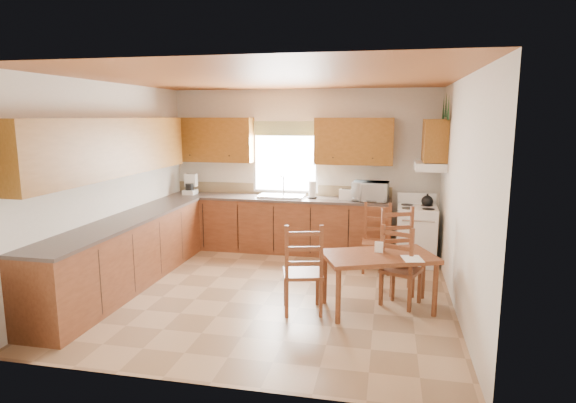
% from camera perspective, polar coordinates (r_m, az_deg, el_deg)
% --- Properties ---
extents(floor, '(4.50, 4.50, 0.00)m').
position_cam_1_polar(floor, '(6.35, -1.91, -10.69)').
color(floor, '#A07F5C').
rests_on(floor, ground).
extents(ceiling, '(4.50, 4.50, 0.00)m').
position_cam_1_polar(ceiling, '(5.96, -2.07, 14.38)').
color(ceiling, '#9C562A').
rests_on(ceiling, floor).
extents(wall_left, '(4.50, 4.50, 0.00)m').
position_cam_1_polar(wall_left, '(6.90, -20.46, 1.92)').
color(wall_left, silver).
rests_on(wall_left, floor).
extents(wall_right, '(4.50, 4.50, 0.00)m').
position_cam_1_polar(wall_right, '(5.90, 19.76, 0.69)').
color(wall_right, silver).
rests_on(wall_right, floor).
extents(wall_back, '(4.50, 4.50, 0.00)m').
position_cam_1_polar(wall_back, '(8.20, 1.77, 3.74)').
color(wall_back, silver).
rests_on(wall_back, floor).
extents(wall_front, '(4.50, 4.50, 0.00)m').
position_cam_1_polar(wall_front, '(3.90, -9.90, -3.42)').
color(wall_front, silver).
rests_on(wall_front, floor).
extents(lower_cab_back, '(3.75, 0.60, 0.88)m').
position_cam_1_polar(lower_cab_back, '(8.13, -1.24, -2.81)').
color(lower_cab_back, brown).
rests_on(lower_cab_back, floor).
extents(lower_cab_left, '(0.60, 3.60, 0.88)m').
position_cam_1_polar(lower_cab_left, '(6.80, -18.51, -5.92)').
color(lower_cab_left, brown).
rests_on(lower_cab_left, floor).
extents(counter_back, '(3.75, 0.63, 0.04)m').
position_cam_1_polar(counter_back, '(8.04, -1.25, 0.39)').
color(counter_back, '#4A3D39').
rests_on(counter_back, lower_cab_back).
extents(counter_left, '(0.63, 3.60, 0.04)m').
position_cam_1_polar(counter_left, '(6.69, -18.73, -2.12)').
color(counter_left, '#4A3D39').
rests_on(counter_left, lower_cab_left).
extents(backsplash, '(3.75, 0.01, 0.18)m').
position_cam_1_polar(backsplash, '(8.30, -0.80, 1.46)').
color(backsplash, '#887552').
rests_on(backsplash, counter_back).
extents(upper_cab_back_left, '(1.41, 0.33, 0.75)m').
position_cam_1_polar(upper_cab_back_left, '(8.41, -8.93, 7.24)').
color(upper_cab_back_left, brown).
rests_on(upper_cab_back_left, wall_back).
extents(upper_cab_back_right, '(1.25, 0.33, 0.75)m').
position_cam_1_polar(upper_cab_back_right, '(7.89, 7.81, 7.09)').
color(upper_cab_back_right, brown).
rests_on(upper_cab_back_right, wall_back).
extents(upper_cab_left, '(0.33, 3.60, 0.75)m').
position_cam_1_polar(upper_cab_left, '(6.64, -20.21, 6.03)').
color(upper_cab_left, brown).
rests_on(upper_cab_left, wall_left).
extents(upper_cab_stove, '(0.33, 0.62, 0.62)m').
position_cam_1_polar(upper_cab_stove, '(7.46, 17.01, 6.93)').
color(upper_cab_stove, brown).
rests_on(upper_cab_stove, wall_right).
extents(range_hood, '(0.44, 0.62, 0.12)m').
position_cam_1_polar(range_hood, '(7.48, 16.48, 4.04)').
color(range_hood, silver).
rests_on(range_hood, wall_right).
extents(window_frame, '(1.13, 0.02, 1.18)m').
position_cam_1_polar(window_frame, '(8.20, -0.33, 5.16)').
color(window_frame, silver).
rests_on(window_frame, wall_back).
extents(window_pane, '(1.05, 0.01, 1.10)m').
position_cam_1_polar(window_pane, '(8.20, -0.33, 5.15)').
color(window_pane, white).
rests_on(window_pane, wall_back).
extents(window_valance, '(1.19, 0.01, 0.24)m').
position_cam_1_polar(window_valance, '(8.15, -0.38, 8.65)').
color(window_valance, '#476B35').
rests_on(window_valance, wall_back).
extents(sink_basin, '(0.75, 0.45, 0.04)m').
position_cam_1_polar(sink_basin, '(8.02, -0.73, 0.65)').
color(sink_basin, silver).
rests_on(sink_basin, counter_back).
extents(pine_decal_a, '(0.22, 0.22, 0.36)m').
position_cam_1_polar(pine_decal_a, '(7.15, 18.49, 10.59)').
color(pine_decal_a, '#173F20').
rests_on(pine_decal_a, wall_right).
extents(pine_decal_b, '(0.22, 0.22, 0.36)m').
position_cam_1_polar(pine_decal_b, '(7.46, 18.23, 10.87)').
color(pine_decal_b, '#173F20').
rests_on(pine_decal_b, wall_right).
extents(pine_decal_c, '(0.22, 0.22, 0.36)m').
position_cam_1_polar(pine_decal_c, '(7.78, 17.96, 10.53)').
color(pine_decal_c, '#173F20').
rests_on(pine_decal_c, wall_right).
extents(stove, '(0.60, 0.62, 0.87)m').
position_cam_1_polar(stove, '(7.67, 14.95, -3.97)').
color(stove, silver).
rests_on(stove, floor).
extents(coffeemaker, '(0.22, 0.26, 0.32)m').
position_cam_1_polar(coffeemaker, '(8.48, -11.56, 1.92)').
color(coffeemaker, silver).
rests_on(coffeemaker, counter_back).
extents(paper_towel, '(0.14, 0.14, 0.28)m').
position_cam_1_polar(paper_towel, '(7.93, 2.89, 1.42)').
color(paper_towel, white).
rests_on(paper_towel, counter_back).
extents(toaster, '(0.22, 0.16, 0.17)m').
position_cam_1_polar(toaster, '(7.83, 6.89, 0.83)').
color(toaster, silver).
rests_on(toaster, counter_back).
extents(microwave, '(0.54, 0.41, 0.31)m').
position_cam_1_polar(microwave, '(7.77, 9.75, 1.21)').
color(microwave, silver).
rests_on(microwave, counter_back).
extents(dining_table, '(1.43, 1.13, 0.67)m').
position_cam_1_polar(dining_table, '(5.80, 10.62, -9.37)').
color(dining_table, brown).
rests_on(dining_table, floor).
extents(chair_near_left, '(0.54, 0.52, 1.06)m').
position_cam_1_polar(chair_near_left, '(5.60, 1.76, -7.83)').
color(chair_near_left, brown).
rests_on(chair_near_left, floor).
extents(chair_near_right, '(0.54, 0.52, 0.99)m').
position_cam_1_polar(chair_near_right, '(5.97, 13.30, -7.32)').
color(chair_near_right, brown).
rests_on(chair_near_right, floor).
extents(chair_far_left, '(0.42, 0.40, 0.99)m').
position_cam_1_polar(chair_far_left, '(7.16, 10.46, -4.32)').
color(chair_far_left, brown).
rests_on(chair_far_left, floor).
extents(chair_far_right, '(0.59, 0.58, 1.09)m').
position_cam_1_polar(chair_far_right, '(6.29, 13.41, -5.95)').
color(chair_far_right, brown).
rests_on(chair_far_right, floor).
extents(table_paper, '(0.27, 0.32, 0.00)m').
position_cam_1_polar(table_paper, '(5.61, 14.53, -6.58)').
color(table_paper, white).
rests_on(table_paper, dining_table).
extents(table_card, '(0.10, 0.03, 0.13)m').
position_cam_1_polar(table_card, '(5.76, 10.72, -5.34)').
color(table_card, white).
rests_on(table_card, dining_table).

